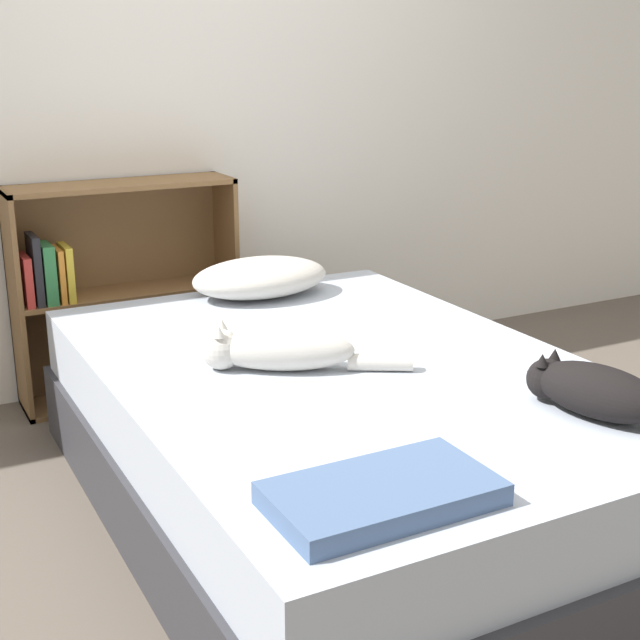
{
  "coord_description": "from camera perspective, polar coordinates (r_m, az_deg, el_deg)",
  "views": [
    {
      "loc": [
        -1.25,
        -2.22,
        1.41
      ],
      "look_at": [
        0.0,
        0.16,
        0.58
      ],
      "focal_mm": 50.0,
      "sensor_mm": 36.0,
      "label": 1
    }
  ],
  "objects": [
    {
      "name": "blanket_fold",
      "position": [
        1.91,
        4.0,
        -11.04
      ],
      "size": [
        0.48,
        0.27,
        0.05
      ],
      "color": "#4C668E",
      "rests_on": "bed"
    },
    {
      "name": "bed",
      "position": [
        2.8,
        1.5,
        -7.61
      ],
      "size": [
        1.41,
        2.08,
        0.48
      ],
      "color": "#333338",
      "rests_on": "ground_plane"
    },
    {
      "name": "cat_dark",
      "position": [
        2.43,
        17.21,
        -4.4
      ],
      "size": [
        0.26,
        0.52,
        0.14
      ],
      "rotation": [
        0.0,
        0.0,
        1.85
      ],
      "color": "black",
      "rests_on": "bed"
    },
    {
      "name": "ground_plane",
      "position": [
        2.91,
        1.47,
        -11.89
      ],
      "size": [
        8.0,
        8.0,
        0.0
      ],
      "primitive_type": "plane",
      "color": "brown"
    },
    {
      "name": "bookshelf",
      "position": [
        3.75,
        -13.0,
        2.06
      ],
      "size": [
        0.9,
        0.26,
        0.9
      ],
      "color": "brown",
      "rests_on": "ground_plane"
    },
    {
      "name": "pillow",
      "position": [
        3.44,
        -3.84,
        2.74
      ],
      "size": [
        0.54,
        0.35,
        0.15
      ],
      "color": "beige",
      "rests_on": "bed"
    },
    {
      "name": "wall_back",
      "position": [
        3.86,
        -9.2,
        14.51
      ],
      "size": [
        8.0,
        0.06,
        2.5
      ],
      "color": "white",
      "rests_on": "ground_plane"
    },
    {
      "name": "cat_light",
      "position": [
        2.65,
        -2.84,
        -1.94
      ],
      "size": [
        0.57,
        0.38,
        0.14
      ],
      "rotation": [
        0.0,
        0.0,
        2.62
      ],
      "color": "beige",
      "rests_on": "bed"
    }
  ]
}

